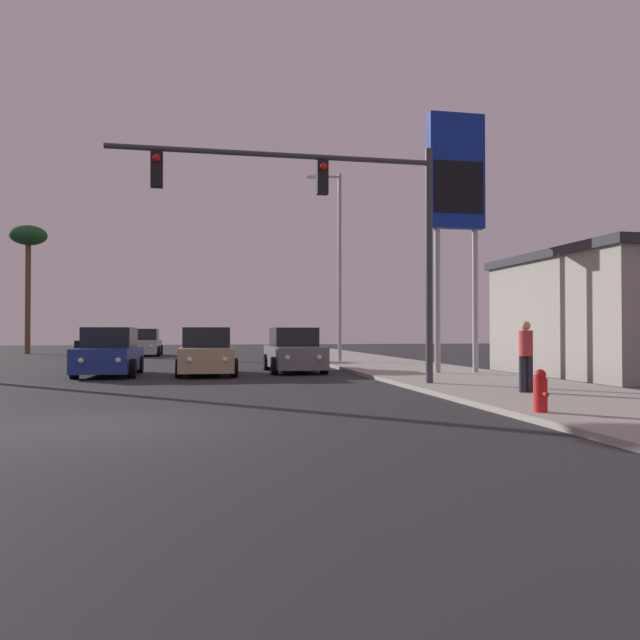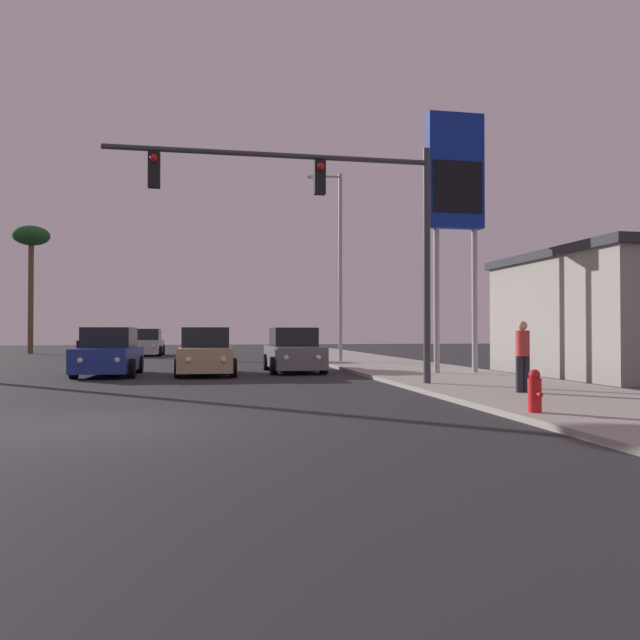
% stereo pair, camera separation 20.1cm
% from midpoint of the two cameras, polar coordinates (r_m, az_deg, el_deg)
% --- Properties ---
extents(ground_plane, '(120.00, 120.00, 0.00)m').
position_cam_midpoint_polar(ground_plane, '(11.02, -18.92, -9.09)').
color(ground_plane, '#28282B').
extents(sidewalk_right, '(5.00, 60.00, 0.12)m').
position_cam_midpoint_polar(sidewalk_right, '(22.30, 10.31, -4.83)').
color(sidewalk_right, '#9E998E').
rests_on(sidewalk_right, ground).
extents(car_black, '(2.04, 4.33, 1.68)m').
position_cam_midpoint_polar(car_black, '(40.76, -19.39, -2.05)').
color(car_black, black).
rests_on(car_black, ground).
extents(car_tan, '(2.04, 4.32, 1.68)m').
position_cam_midpoint_polar(car_tan, '(22.44, -10.15, -3.02)').
color(car_tan, tan).
rests_on(car_tan, ground).
extents(car_silver, '(2.04, 4.33, 1.68)m').
position_cam_midpoint_polar(car_silver, '(40.51, -15.42, -2.08)').
color(car_silver, '#B7B7BC').
rests_on(car_silver, ground).
extents(car_blue, '(2.04, 4.34, 1.68)m').
position_cam_midpoint_polar(car_blue, '(22.88, -18.49, -2.94)').
color(car_blue, navy).
rests_on(car_blue, ground).
extents(car_grey, '(2.04, 4.32, 1.68)m').
position_cam_midpoint_polar(car_grey, '(23.67, -2.19, -2.92)').
color(car_grey, slate).
rests_on(car_grey, ground).
extents(traffic_light_mast, '(8.72, 0.36, 6.50)m').
position_cam_midpoint_polar(traffic_light_mast, '(17.03, 1.79, 9.96)').
color(traffic_light_mast, '#38383D').
rests_on(traffic_light_mast, sidewalk_right).
extents(street_lamp, '(1.74, 0.24, 9.00)m').
position_cam_midpoint_polar(street_lamp, '(30.08, 1.82, 5.80)').
color(street_lamp, '#99999E').
rests_on(street_lamp, sidewalk_right).
extents(gas_station_sign, '(2.00, 0.42, 9.00)m').
position_cam_midpoint_polar(gas_station_sign, '(22.64, 12.53, 11.94)').
color(gas_station_sign, '#99999E').
rests_on(gas_station_sign, sidewalk_right).
extents(fire_hydrant, '(0.24, 0.34, 0.76)m').
position_cam_midpoint_polar(fire_hydrant, '(11.77, 19.50, -6.18)').
color(fire_hydrant, red).
rests_on(fire_hydrant, sidewalk_right).
extents(pedestrian_on_sidewalk, '(0.34, 0.32, 1.67)m').
position_cam_midpoint_polar(pedestrian_on_sidewalk, '(15.38, 18.39, -2.91)').
color(pedestrian_on_sidewalk, '#23232D').
rests_on(pedestrian_on_sidewalk, sidewalk_right).
extents(palm_tree_far, '(2.40, 2.40, 8.65)m').
position_cam_midpoint_polar(palm_tree_far, '(46.60, -24.79, 6.44)').
color(palm_tree_far, brown).
rests_on(palm_tree_far, ground).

